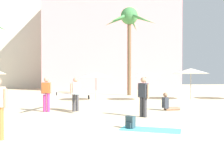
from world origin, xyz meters
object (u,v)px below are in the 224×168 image
person_far_left (75,93)px  cafe_umbrella_2 (146,74)px  beach_towel (150,130)px  person_mid_center (143,95)px  cafe_umbrella_4 (191,71)px  backpack (130,123)px  person_mid_right (47,93)px  person_far_right (168,104)px  cafe_umbrella_3 (96,75)px  palm_tree_left (129,23)px

person_far_left → cafe_umbrella_2: bearing=-75.9°
beach_towel → person_mid_center: 2.88m
cafe_umbrella_4 → backpack: (-6.71, -10.90, -2.05)m
backpack → person_mid_right: 5.86m
beach_towel → person_far_right: bearing=65.8°
cafe_umbrella_3 → person_mid_right: size_ratio=0.90×
person_far_left → backpack: bearing=168.3°
person_far_right → person_mid_right: bearing=170.9°
cafe_umbrella_2 → cafe_umbrella_3: 3.76m
cafe_umbrella_4 → cafe_umbrella_2: bearing=-173.0°
person_mid_center → cafe_umbrella_2: bearing=-143.2°
cafe_umbrella_2 → backpack: (-2.97, -10.44, -1.79)m
palm_tree_left → beach_towel: palm_tree_left is taller
person_mid_right → person_mid_center: 4.99m
person_far_left → person_mid_center: (3.01, -2.08, 0.02)m
palm_tree_left → cafe_umbrella_2: palm_tree_left is taller
backpack → person_far_right: person_far_right is taller
cafe_umbrella_2 → beach_towel: cafe_umbrella_2 is taller
cafe_umbrella_2 → cafe_umbrella_3: cafe_umbrella_2 is taller
person_far_left → person_far_right: size_ratio=2.68×
cafe_umbrella_3 → person_mid_right: bearing=-114.0°
backpack → person_far_left: size_ratio=0.17×
cafe_umbrella_4 → person_far_left: size_ratio=1.11×
person_mid_right → beach_towel: bearing=59.0°
cafe_umbrella_2 → person_far_right: 6.11m
cafe_umbrella_4 → person_far_left: bearing=-143.8°
palm_tree_left → person_far_left: palm_tree_left is taller
cafe_umbrella_4 → person_mid_right: (-10.17, -6.22, -1.32)m
cafe_umbrella_4 → beach_towel: 12.92m
palm_tree_left → backpack: 18.07m
cafe_umbrella_3 → beach_towel: 11.23m
cafe_umbrella_2 → cafe_umbrella_4: size_ratio=0.84×
person_mid_center → beach_towel: bearing=42.7°
cafe_umbrella_4 → beach_towel: size_ratio=1.43×
person_far_right → cafe_umbrella_3: bearing=112.0°
person_mid_right → person_mid_center: bearing=82.7°
palm_tree_left → cafe_umbrella_2: (0.24, -6.00, -5.19)m
cafe_umbrella_3 → cafe_umbrella_2: bearing=-4.2°
palm_tree_left → person_far_right: (0.05, -11.88, -6.85)m
palm_tree_left → beach_towel: 18.31m
cafe_umbrella_3 → backpack: cafe_umbrella_3 is taller
cafe_umbrella_2 → beach_towel: bearing=-102.4°
palm_tree_left → cafe_umbrella_3: 8.52m
cafe_umbrella_2 → backpack: cafe_umbrella_2 is taller
cafe_umbrella_4 → person_far_right: size_ratio=2.96×
person_far_left → person_mid_center: bearing=-160.5°
palm_tree_left → person_mid_right: size_ratio=3.13×
palm_tree_left → cafe_umbrella_3: bearing=-121.5°
cafe_umbrella_2 → cafe_umbrella_4: bearing=7.0°
person_far_left → person_far_right: person_far_left is taller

